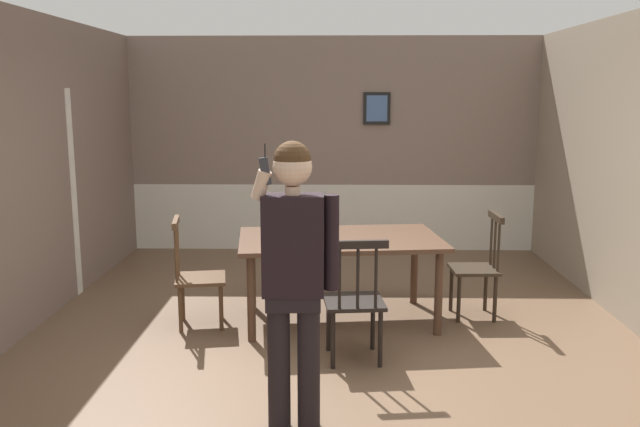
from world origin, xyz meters
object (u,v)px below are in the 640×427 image
object	(u,v)px
person_figure	(294,266)
chair_by_doorway	(196,275)
chair_at_table_head	(478,267)
dining_table	(340,246)
chair_near_window	(355,301)

from	to	relation	value
person_figure	chair_by_doorway	bearing A→B (deg)	-63.49
chair_by_doorway	chair_at_table_head	size ratio (longest dim) A/B	1.00
dining_table	chair_near_window	size ratio (longest dim) A/B	1.92
dining_table	chair_near_window	bearing A→B (deg)	-83.44
dining_table	chair_near_window	xyz separation A→B (m)	(0.11, -0.93, -0.21)
chair_near_window	person_figure	bearing A→B (deg)	-116.52
chair_by_doorway	person_figure	distance (m)	2.16
chair_at_table_head	dining_table	bearing A→B (deg)	94.38
chair_by_doorway	chair_at_table_head	xyz separation A→B (m)	(2.55, 0.29, 0.01)
dining_table	chair_by_doorway	size ratio (longest dim) A/B	1.95
dining_table	person_figure	distance (m)	2.03
dining_table	chair_by_doorway	distance (m)	1.31
dining_table	chair_near_window	distance (m)	0.96
chair_at_table_head	person_figure	world-z (taller)	person_figure
dining_table	chair_at_table_head	world-z (taller)	chair_at_table_head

